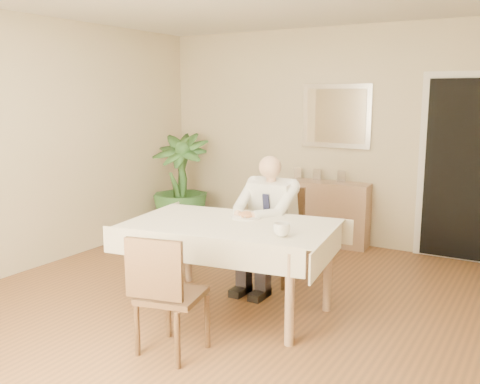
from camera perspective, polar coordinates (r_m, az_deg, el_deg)
The scene contains 17 objects.
room at distance 4.40m, azimuth -2.33°, elevation 3.78°, with size 5.00×5.02×2.60m.
doorway at distance 6.24m, azimuth 22.75°, elevation 2.14°, with size 0.96×0.07×2.10m.
mirror at distance 6.56m, azimuth 10.23°, elevation 7.97°, with size 0.86×0.04×0.76m.
dining_table at distance 4.47m, azimuth -0.93°, elevation -4.35°, with size 1.86×1.26×0.75m.
chair_far at distance 5.26m, azimuth 4.13°, elevation -3.84°, with size 0.46×0.46×0.92m.
chair_near at distance 3.75m, azimuth -8.04°, elevation -10.28°, with size 0.49×0.50×0.87m.
seated_man at distance 4.97m, azimuth 2.66°, elevation -2.59°, with size 0.48×0.72×1.24m.
plate at distance 4.62m, azimuth 0.69°, elevation -2.69°, with size 0.26×0.26×0.02m, color white.
food at distance 4.62m, azimuth 0.69°, elevation -2.42°, with size 0.14×0.14×0.06m, color #99603B.
knife at distance 4.55m, azimuth 0.75°, elevation -2.68°, with size 0.01×0.01×0.13m, color silver.
fork at distance 4.59m, azimuth -0.12°, elevation -2.57°, with size 0.01×0.01×0.13m, color silver.
coffee_mug at distance 4.03m, azimuth 4.47°, elevation -4.04°, with size 0.13×0.13×0.10m, color white.
sideboard at distance 6.57m, azimuth 9.44°, elevation -2.26°, with size 0.96×0.33×0.77m, color #967252.
photo_frame_left at distance 6.73m, azimuth 6.18°, elevation 2.05°, with size 0.10×0.02×0.14m, color silver.
photo_frame_center at distance 6.61m, azimuth 8.22°, elevation 1.86°, with size 0.10×0.02×0.14m, color silver.
photo_frame_right at distance 6.49m, azimuth 10.78°, elevation 1.63°, with size 0.10×0.02×0.14m, color silver.
potted_palm at distance 7.01m, azimuth -6.36°, elevation 0.83°, with size 0.73×0.73×1.31m, color #274F20.
Camera 1 is at (2.38, -3.67, 1.80)m, focal length 40.00 mm.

